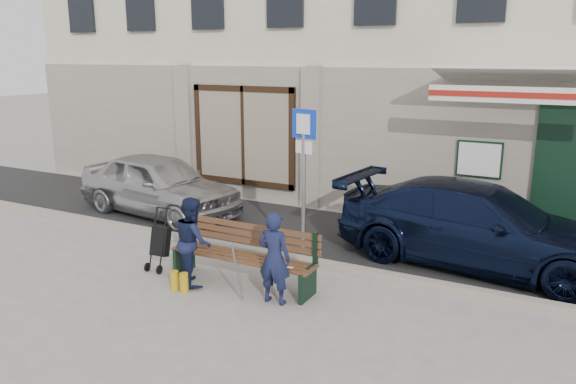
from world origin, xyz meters
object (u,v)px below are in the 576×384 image
Objects in this scene: woman at (193,241)px; parking_sign at (304,161)px; car_silver at (159,184)px; bench at (240,256)px; car_navy at (479,226)px; man at (274,258)px; stroller at (160,243)px.

parking_sign is at bearing -77.81° from woman.
car_silver reaches higher than bench.
car_navy is 3.52× the size of man.
man reaches higher than bench.
man is at bearing -12.71° from stroller.
bench is 1.51m from stroller.
man reaches higher than stroller.
parking_sign is 2.09m from man.
car_silver is 4.46m from bench.
bench is 1.74× the size of woman.
car_navy is at bearing 35.13° from parking_sign.
bench is 1.78× the size of man.
woman is (-1.04, -1.72, -1.05)m from parking_sign.
parking_sign reaches higher than man.
woman reaches higher than car_silver.
car_navy is 4.65× the size of stroller.
car_navy is 3.12m from parking_sign.
car_navy is 1.98× the size of bench.
car_silver reaches higher than stroller.
car_silver is 3.38m from stroller.
woman reaches higher than man.
bench is 0.76m from woman.
man is at bearing -114.50° from car_silver.
man is at bearing -64.81° from parking_sign.
man is (4.50, -2.82, -0.00)m from car_silver.
car_navy reaches higher than stroller.
woman is at bearing -21.09° from stroller.
bench is at bearing 135.73° from car_navy.
car_navy is at bearing -81.71° from car_silver.
parking_sign is (-2.70, -1.15, 1.05)m from car_navy.
parking_sign is 1.94m from bench.
parking_sign is at bearing 74.54° from bench.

